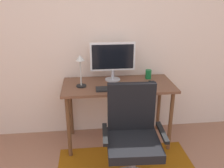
# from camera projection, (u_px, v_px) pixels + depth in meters

# --- Properties ---
(wall_back) EXTENTS (6.00, 0.10, 2.60)m
(wall_back) POSITION_uv_depth(u_px,v_px,m) (98.00, 32.00, 2.83)
(wall_back) COLOR beige
(wall_back) RESTS_ON ground
(desk) EXTENTS (1.26, 0.57, 0.76)m
(desk) POSITION_uv_depth(u_px,v_px,m) (118.00, 92.00, 2.75)
(desk) COLOR brown
(desk) RESTS_ON ground
(monitor) EXTENTS (0.52, 0.18, 0.45)m
(monitor) POSITION_uv_depth(u_px,v_px,m) (113.00, 58.00, 2.75)
(monitor) COLOR #B2B2B7
(monitor) RESTS_ON desk
(keyboard) EXTENTS (0.43, 0.13, 0.02)m
(keyboard) POSITION_uv_depth(u_px,v_px,m) (116.00, 89.00, 2.56)
(keyboard) COLOR black
(keyboard) RESTS_ON desk
(computer_mouse) EXTENTS (0.06, 0.10, 0.03)m
(computer_mouse) POSITION_uv_depth(u_px,v_px,m) (143.00, 86.00, 2.62)
(computer_mouse) COLOR white
(computer_mouse) RESTS_ON desk
(coffee_cup) EXTENTS (0.07, 0.07, 0.11)m
(coffee_cup) POSITION_uv_depth(u_px,v_px,m) (148.00, 74.00, 2.87)
(coffee_cup) COLOR #176730
(coffee_cup) RESTS_ON desk
(cell_phone) EXTENTS (0.08, 0.15, 0.01)m
(cell_phone) POSITION_uv_depth(u_px,v_px,m) (152.00, 83.00, 2.73)
(cell_phone) COLOR black
(cell_phone) RESTS_ON desk
(desk_lamp) EXTENTS (0.11, 0.11, 0.36)m
(desk_lamp) POSITION_uv_depth(u_px,v_px,m) (80.00, 66.00, 2.56)
(desk_lamp) COLOR black
(desk_lamp) RESTS_ON desk
(office_chair) EXTENTS (0.55, 0.52, 1.00)m
(office_chair) POSITION_uv_depth(u_px,v_px,m) (132.00, 149.00, 2.14)
(office_chair) COLOR slate
(office_chair) RESTS_ON ground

